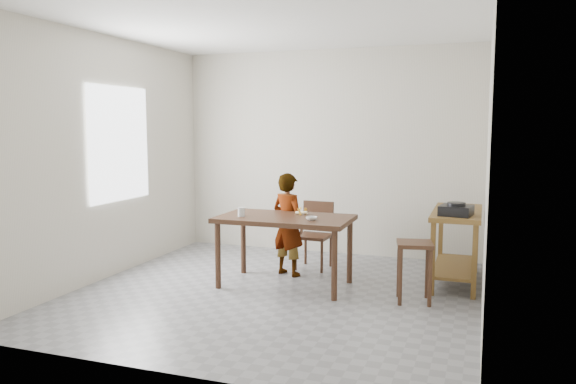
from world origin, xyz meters
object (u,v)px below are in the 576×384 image
(dining_table, at_px, (285,251))
(prep_counter, at_px, (456,247))
(stool, at_px, (414,272))
(dining_chair, at_px, (313,236))
(child, at_px, (288,224))

(dining_table, bearing_deg, prep_counter, 22.15)
(prep_counter, bearing_deg, stool, -113.26)
(dining_chair, distance_m, stool, 1.58)
(dining_table, height_order, child, child)
(stool, bearing_deg, prep_counter, 66.74)
(dining_table, distance_m, stool, 1.38)
(dining_table, bearing_deg, child, 104.66)
(prep_counter, relative_size, dining_chair, 1.51)
(child, distance_m, stool, 1.60)
(dining_chair, bearing_deg, prep_counter, 0.18)
(prep_counter, height_order, dining_chair, prep_counter)
(child, bearing_deg, dining_table, 126.01)
(dining_table, height_order, prep_counter, prep_counter)
(stool, bearing_deg, child, 160.05)
(dining_chair, xyz_separation_m, stool, (1.29, -0.91, -0.10))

